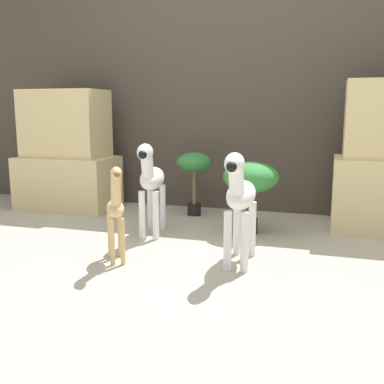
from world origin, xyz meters
name	(u,v)px	position (x,y,z in m)	size (l,w,h in m)	color
ground_plane	(156,270)	(0.00, 0.00, 0.00)	(14.00, 14.00, 0.00)	#B2A88E
wall_back	(226,87)	(0.00, 1.74, 1.10)	(6.40, 0.08, 2.20)	#473D33
rock_pillar_left	(67,156)	(-1.38, 1.30, 0.49)	(0.87, 0.50, 1.07)	#DBC184
zebra_right	(240,197)	(0.43, 0.22, 0.41)	(0.17, 0.56, 0.68)	white
zebra_left	(151,180)	(-0.29, 0.66, 0.41)	(0.24, 0.57, 0.68)	white
giraffe_figurine	(116,208)	(-0.27, 0.05, 0.33)	(0.24, 0.33, 0.59)	tan
potted_palm_front	(194,167)	(-0.19, 1.37, 0.42)	(0.30, 0.30, 0.54)	black
potted_palm_back	(251,179)	(0.37, 0.93, 0.40)	(0.40, 0.40, 0.53)	black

